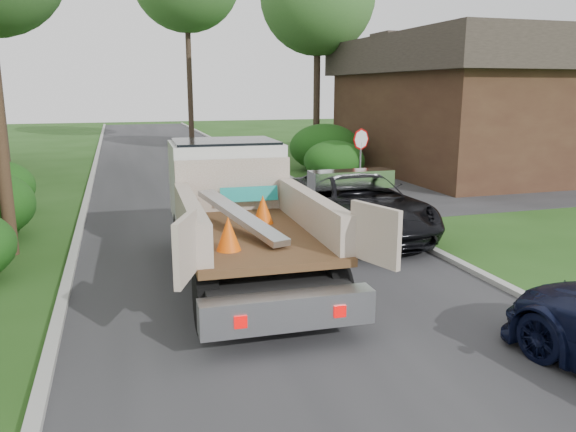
% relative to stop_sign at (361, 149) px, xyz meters
% --- Properties ---
extents(ground, '(120.00, 120.00, 0.00)m').
position_rel_stop_sign_xyz_m(ground, '(-5.20, -9.00, -1.78)').
color(ground, '#1E4313').
rests_on(ground, ground).
extents(road, '(8.00, 90.00, 0.02)m').
position_rel_stop_sign_xyz_m(road, '(-5.20, 1.00, -1.77)').
color(road, '#28282B').
rests_on(road, ground).
extents(side_street, '(16.00, 7.00, 0.02)m').
position_rel_stop_sign_xyz_m(side_street, '(6.80, 0.00, -1.77)').
color(side_street, '#28282B').
rests_on(side_street, ground).
extents(curb_left, '(0.20, 90.00, 0.12)m').
position_rel_stop_sign_xyz_m(curb_left, '(-9.30, 1.00, -1.72)').
color(curb_left, '#9E9E99').
rests_on(curb_left, ground).
extents(curb_right, '(0.20, 90.00, 0.12)m').
position_rel_stop_sign_xyz_m(curb_right, '(-1.10, 1.00, -1.72)').
color(curb_right, '#9E9E99').
rests_on(curb_right, ground).
extents(stop_sign, '(0.71, 0.32, 2.48)m').
position_rel_stop_sign_xyz_m(stop_sign, '(0.00, 0.00, 0.00)').
color(stop_sign, slate).
rests_on(stop_sign, ground).
extents(house_right, '(9.72, 12.96, 6.20)m').
position_rel_stop_sign_xyz_m(house_right, '(7.80, 5.00, 1.38)').
color(house_right, '#392117').
rests_on(house_right, ground).
extents(hedge_right_a, '(2.60, 2.60, 1.70)m').
position_rel_stop_sign_xyz_m(hedge_right_a, '(0.60, 4.00, -0.93)').
color(hedge_right_a, '#113B0D').
rests_on(hedge_right_a, ground).
extents(hedge_right_b, '(3.38, 3.38, 2.21)m').
position_rel_stop_sign_xyz_m(hedge_right_b, '(1.30, 7.00, -0.67)').
color(hedge_right_b, '#113B0D').
rests_on(hedge_right_b, ground).
extents(flatbed_truck, '(3.29, 7.08, 2.65)m').
position_rel_stop_sign_xyz_m(flatbed_truck, '(-5.79, -6.33, -0.33)').
color(flatbed_truck, black).
rests_on(flatbed_truck, ground).
extents(black_pickup, '(2.79, 5.89, 1.62)m').
position_rel_stop_sign_xyz_m(black_pickup, '(-2.12, -4.50, -0.97)').
color(black_pickup, black).
rests_on(black_pickup, ground).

